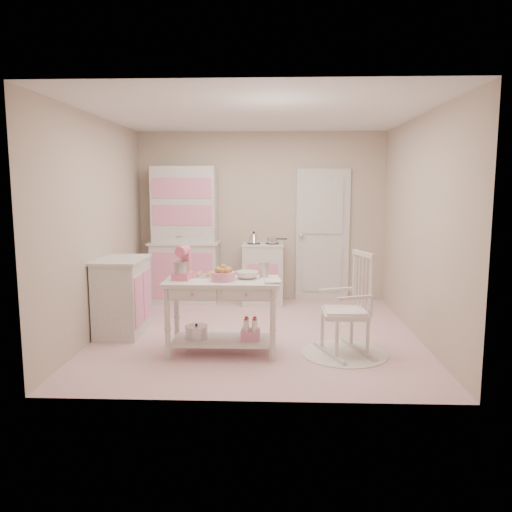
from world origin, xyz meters
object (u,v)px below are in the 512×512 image
(rocking_chair, at_px, (345,304))
(bread_basket, at_px, (223,276))
(stove, at_px, (263,274))
(work_table, at_px, (222,316))
(hutch, at_px, (184,235))
(stand_mixer, at_px, (183,263))
(base_cabinet, at_px, (122,296))

(rocking_chair, height_order, bread_basket, rocking_chair)
(stove, height_order, work_table, stove)
(hutch, xyz_separation_m, stand_mixer, (0.40, -2.33, -0.07))
(rocking_chair, bearing_deg, base_cabinet, 145.00)
(base_cabinet, distance_m, rocking_chair, 2.67)
(stove, bearing_deg, rocking_chair, -68.01)
(stand_mixer, height_order, bread_basket, stand_mixer)
(base_cabinet, xyz_separation_m, stand_mixer, (0.87, -0.65, 0.51))
(bread_basket, bearing_deg, hutch, 109.35)
(rocking_chair, xyz_separation_m, bread_basket, (-1.28, -0.06, 0.30))
(work_table, bearing_deg, stand_mixer, 177.27)
(hutch, bearing_deg, bread_basket, -70.65)
(hutch, relative_size, bread_basket, 8.32)
(rocking_chair, bearing_deg, work_table, 159.74)
(base_cabinet, bearing_deg, stand_mixer, -37.01)
(stove, height_order, base_cabinet, same)
(base_cabinet, distance_m, work_table, 1.45)
(work_table, relative_size, bread_basket, 4.80)
(hutch, distance_m, rocking_chair, 3.20)
(hutch, xyz_separation_m, base_cabinet, (-0.46, -1.67, -0.58))
(rocking_chair, xyz_separation_m, stand_mixer, (-1.72, 0.01, 0.42))
(hutch, bearing_deg, stand_mixer, -80.21)
(stand_mixer, bearing_deg, base_cabinet, 151.02)
(stand_mixer, distance_m, bread_basket, 0.46)
(rocking_chair, relative_size, work_table, 0.92)
(work_table, height_order, bread_basket, bread_basket)
(stand_mixer, relative_size, bread_basket, 1.36)
(hutch, height_order, work_table, hutch)
(rocking_chair, distance_m, stand_mixer, 1.77)
(hutch, bearing_deg, rocking_chair, -47.75)
(rocking_chair, distance_m, bread_basket, 1.32)
(rocking_chair, height_order, work_table, rocking_chair)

